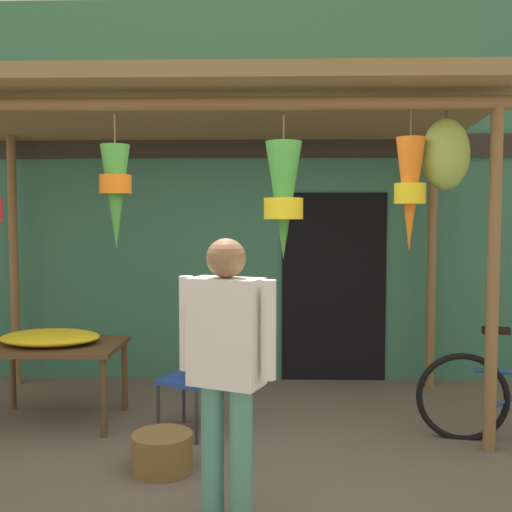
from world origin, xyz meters
The scene contains 8 objects.
ground_plane centered at (0.00, 0.00, 0.00)m, with size 30.00×30.00×0.00m, color #60564C.
shop_facade centered at (0.01, 2.34, 2.00)m, with size 11.09×0.29×4.01m.
market_stall_canopy centered at (-0.25, 0.95, 2.46)m, with size 4.80×2.21×2.83m.
display_table centered at (-1.53, 0.79, 0.60)m, with size 1.12×0.77×0.67m.
flower_heap_on_table centered at (-1.54, 0.78, 0.73)m, with size 0.83×0.58×0.12m.
folding_chair centered at (-0.29, 0.54, 0.50)m, with size 0.53×0.53×0.84m.
wicker_basket_by_table centered at (-0.44, -0.15, 0.13)m, with size 0.42×0.42×0.26m, color brown.
vendor_in_orange centered at (0.05, -0.86, 0.96)m, with size 0.56×0.36×1.63m.
Camera 1 is at (0.31, -4.16, 1.74)m, focal length 42.12 mm.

